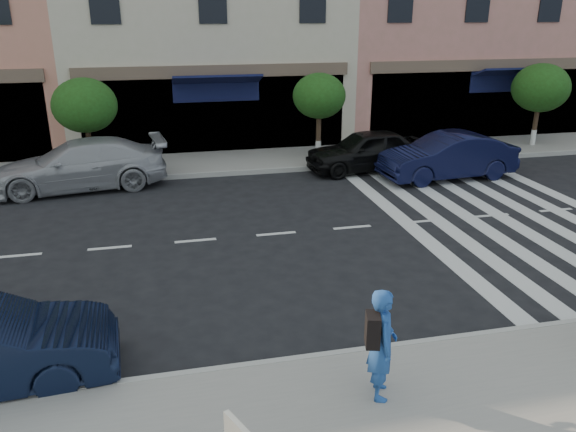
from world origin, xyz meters
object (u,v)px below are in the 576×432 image
at_px(photographer, 382,344).
at_px(car_far_mid, 366,150).
at_px(car_far_right, 447,156).
at_px(car_far_left, 80,165).

xyz_separation_m(photographer, car_far_mid, (4.12, 11.71, -0.26)).
xyz_separation_m(photographer, car_far_right, (6.37, 10.21, -0.23)).
bearing_deg(car_far_right, photographer, -36.43).
distance_m(photographer, car_far_mid, 12.41).
xyz_separation_m(photographer, car_far_left, (-5.28, 11.71, -0.21)).
bearing_deg(photographer, car_far_mid, -4.12).
height_order(car_far_mid, car_far_right, car_far_right).
distance_m(car_far_left, car_far_right, 11.75).
xyz_separation_m(car_far_mid, car_far_right, (2.25, -1.50, 0.03)).
bearing_deg(car_far_left, car_far_mid, 82.98).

